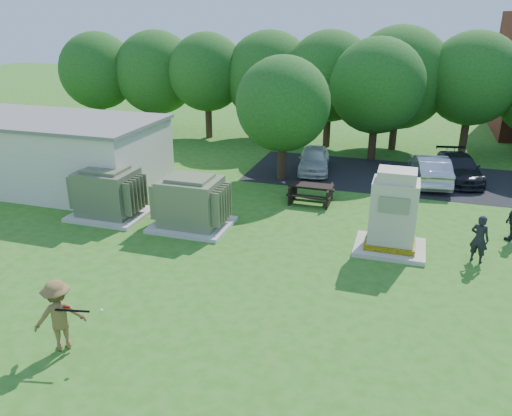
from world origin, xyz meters
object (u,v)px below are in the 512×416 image
(transformer_left, at_px, (108,194))
(car_silver_a, at_px, (430,169))
(generator_cabinet, at_px, (393,216))
(batter, at_px, (59,315))
(car_white, at_px, (314,159))
(picnic_table, at_px, (311,191))
(car_dark, at_px, (459,168))
(transformer_right, at_px, (191,204))
(person_by_generator, at_px, (479,239))

(transformer_left, distance_m, car_silver_a, 15.25)
(generator_cabinet, bearing_deg, batter, -132.35)
(transformer_left, distance_m, batter, 8.84)
(batter, relative_size, car_white, 0.49)
(picnic_table, relative_size, car_dark, 0.44)
(generator_cabinet, relative_size, car_silver_a, 0.69)
(transformer_left, bearing_deg, car_dark, 34.02)
(car_silver_a, bearing_deg, picnic_table, 33.00)
(generator_cabinet, bearing_deg, transformer_right, -178.39)
(generator_cabinet, relative_size, person_by_generator, 1.77)
(generator_cabinet, distance_m, person_by_generator, 2.89)
(person_by_generator, height_order, car_white, person_by_generator)
(person_by_generator, distance_m, car_white, 11.27)
(transformer_left, height_order, car_white, transformer_left)
(transformer_left, relative_size, car_silver_a, 0.70)
(transformer_left, relative_size, person_by_generator, 1.79)
(batter, distance_m, car_white, 17.00)
(picnic_table, bearing_deg, car_white, 99.77)
(generator_cabinet, xyz_separation_m, car_dark, (2.76, 9.25, -0.67))
(car_dark, bearing_deg, batter, -130.70)
(transformer_left, bearing_deg, car_white, 52.15)
(car_silver_a, bearing_deg, transformer_right, 35.08)
(generator_cabinet, xyz_separation_m, picnic_table, (-3.65, 3.86, -0.79))
(transformer_left, xyz_separation_m, car_white, (6.80, 8.75, -0.31))
(transformer_right, xyz_separation_m, picnic_table, (3.90, 4.08, -0.46))
(picnic_table, xyz_separation_m, batter, (-3.81, -12.06, 0.43))
(transformer_right, height_order, picnic_table, transformer_right)
(transformer_left, distance_m, generator_cabinet, 11.26)
(transformer_right, height_order, batter, transformer_right)
(car_white, bearing_deg, car_silver_a, -10.64)
(batter, xyz_separation_m, car_silver_a, (8.83, 16.53, -0.23))
(person_by_generator, height_order, car_dark, person_by_generator)
(picnic_table, bearing_deg, person_by_generator, -30.98)
(transformer_right, distance_m, batter, 7.98)
(picnic_table, relative_size, person_by_generator, 1.14)
(picnic_table, bearing_deg, transformer_right, -133.76)
(transformer_left, bearing_deg, batter, -64.60)
(car_white, bearing_deg, car_dark, -3.01)
(picnic_table, distance_m, person_by_generator, 7.59)
(generator_cabinet, distance_m, car_dark, 9.68)
(transformer_right, relative_size, car_white, 0.78)
(transformer_right, relative_size, car_dark, 0.69)
(batter, relative_size, person_by_generator, 1.12)
(batter, bearing_deg, transformer_left, -104.60)
(car_dark, bearing_deg, transformer_right, -147.79)
(picnic_table, bearing_deg, transformer_left, -151.80)
(transformer_left, xyz_separation_m, generator_cabinet, (11.26, 0.21, 0.33))
(transformer_right, height_order, car_white, transformer_right)
(car_white, bearing_deg, person_by_generator, -58.22)
(transformer_left, distance_m, picnic_table, 8.64)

